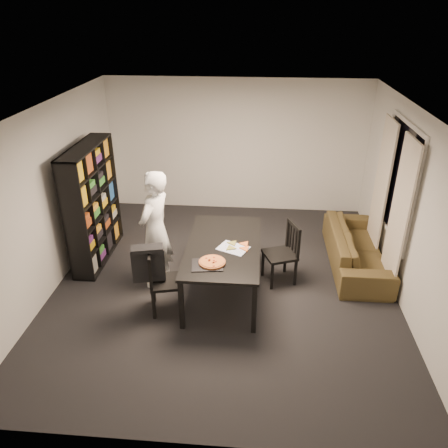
# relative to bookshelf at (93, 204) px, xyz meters

# --- Properties ---
(room) EXTENTS (5.01, 5.51, 2.61)m
(room) POSITION_rel_bookshelf_xyz_m (2.16, -0.60, 0.35)
(room) COLOR black
(room) RESTS_ON ground
(window_pane) EXTENTS (0.02, 1.40, 1.60)m
(window_pane) POSITION_rel_bookshelf_xyz_m (4.64, -0.00, 0.55)
(window_pane) COLOR black
(window_pane) RESTS_ON room
(window_frame) EXTENTS (0.03, 1.52, 1.72)m
(window_frame) POSITION_rel_bookshelf_xyz_m (4.64, -0.00, 0.55)
(window_frame) COLOR white
(window_frame) RESTS_ON room
(curtain_left) EXTENTS (0.03, 0.70, 2.25)m
(curtain_left) POSITION_rel_bookshelf_xyz_m (4.56, -0.52, 0.20)
(curtain_left) COLOR beige
(curtain_left) RESTS_ON room
(curtain_right) EXTENTS (0.03, 0.70, 2.25)m
(curtain_right) POSITION_rel_bookshelf_xyz_m (4.56, 0.52, 0.20)
(curtain_right) COLOR beige
(curtain_right) RESTS_ON room
(bookshelf) EXTENTS (0.35, 1.50, 1.90)m
(bookshelf) POSITION_rel_bookshelf_xyz_m (0.00, 0.00, 0.00)
(bookshelf) COLOR black
(bookshelf) RESTS_ON room
(dining_table) EXTENTS (1.03, 1.85, 0.77)m
(dining_table) POSITION_rel_bookshelf_xyz_m (2.15, -0.81, -0.25)
(dining_table) COLOR black
(dining_table) RESTS_ON room
(chair_left) EXTENTS (0.52, 0.52, 0.93)m
(chair_left) POSITION_rel_bookshelf_xyz_m (1.33, -1.32, -0.42)
(chair_left) COLOR black
(chair_left) RESTS_ON room
(chair_right) EXTENTS (0.56, 0.56, 0.94)m
(chair_right) POSITION_rel_bookshelf_xyz_m (3.05, -0.43, -0.41)
(chair_right) COLOR black
(chair_right) RESTS_ON room
(draped_jacket) EXTENTS (0.44, 0.27, 0.51)m
(draped_jacket) POSITION_rel_bookshelf_xyz_m (1.21, -1.35, -0.18)
(draped_jacket) COLOR black
(draped_jacket) RESTS_ON chair_left
(person) EXTENTS (0.61, 0.75, 1.78)m
(person) POSITION_rel_bookshelf_xyz_m (1.16, -0.67, -0.06)
(person) COLOR silver
(person) RESTS_ON room
(baking_tray) EXTENTS (0.44, 0.37, 0.01)m
(baking_tray) POSITION_rel_bookshelf_xyz_m (1.99, -1.35, -0.17)
(baking_tray) COLOR black
(baking_tray) RESTS_ON dining_table
(pepperoni_pizza) EXTENTS (0.35, 0.35, 0.03)m
(pepperoni_pizza) POSITION_rel_bookshelf_xyz_m (2.05, -1.31, -0.15)
(pepperoni_pizza) COLOR #98522C
(pepperoni_pizza) RESTS_ON dining_table
(kitchen_towel) EXTENTS (0.49, 0.44, 0.01)m
(kitchen_towel) POSITION_rel_bookshelf_xyz_m (2.29, -0.89, -0.18)
(kitchen_towel) COLOR white
(kitchen_towel) RESTS_ON dining_table
(pizza_slices) EXTENTS (0.42, 0.38, 0.01)m
(pizza_slices) POSITION_rel_bookshelf_xyz_m (2.36, -0.84, -0.16)
(pizza_slices) COLOR #B97539
(pizza_slices) RESTS_ON dining_table
(sofa) EXTENTS (0.80, 2.05, 0.60)m
(sofa) POSITION_rel_bookshelf_xyz_m (4.21, 0.09, -0.65)
(sofa) COLOR #463E1C
(sofa) RESTS_ON room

